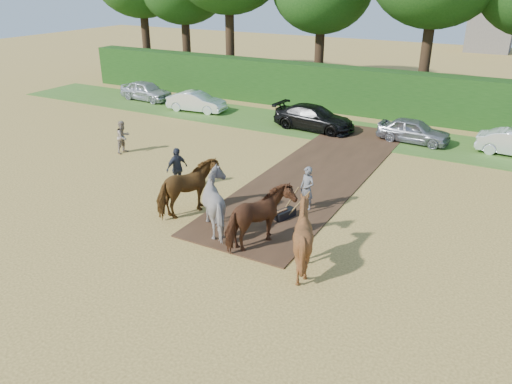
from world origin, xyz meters
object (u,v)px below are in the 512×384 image
object	(u,v)px
spectator_near	(123,137)
spectator_far	(177,168)
parked_cars	(292,113)
plough_team	(242,210)

from	to	relation	value
spectator_near	spectator_far	bearing A→B (deg)	-112.61
spectator_near	spectator_far	xyz separation A→B (m)	(5.40, -2.52, 0.07)
parked_cars	spectator_far	bearing A→B (deg)	-90.08
spectator_near	spectator_far	distance (m)	5.96
spectator_far	parked_cars	distance (m)	11.69
parked_cars	plough_team	bearing A→B (deg)	-71.60
spectator_near	plough_team	size ratio (longest dim) A/B	0.23
plough_team	parked_cars	distance (m)	14.97
spectator_near	parked_cars	size ratio (longest dim) A/B	0.06
spectator_far	parked_cars	world-z (taller)	spectator_far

